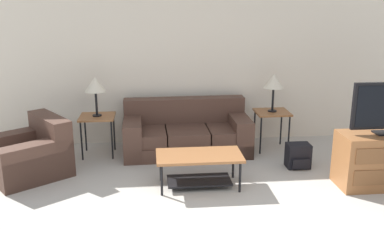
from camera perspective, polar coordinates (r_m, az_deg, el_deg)
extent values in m
cube|color=silver|center=(7.21, -1.10, 6.53)|extent=(8.25, 0.06, 2.60)
cube|color=#4C3328|center=(6.90, -0.72, -4.11)|extent=(2.00, 0.98, 0.22)
cube|color=#4C3328|center=(6.77, -6.29, -2.69)|extent=(0.66, 0.86, 0.20)
cube|color=#4C3328|center=(6.81, -0.71, -2.50)|extent=(0.66, 0.86, 0.20)
cube|color=#4C3328|center=(6.91, 4.75, -2.29)|extent=(0.66, 0.86, 0.20)
cube|color=#4C3328|center=(7.07, -1.03, 0.71)|extent=(1.99, 0.30, 0.40)
cube|color=#4C3328|center=(6.80, -7.89, -2.92)|extent=(0.30, 0.95, 0.58)
cube|color=#4C3328|center=(6.97, 6.25, -2.41)|extent=(0.30, 0.95, 0.58)
cube|color=#4C3328|center=(6.43, -21.01, -5.83)|extent=(1.33, 1.32, 0.40)
cube|color=#4C3328|center=(6.41, -18.42, -1.83)|extent=(0.75, 0.91, 0.40)
cube|color=#4C3328|center=(6.70, -22.09, -4.34)|extent=(0.94, 0.77, 0.56)
cube|color=#4C3328|center=(6.10, -19.97, -6.06)|extent=(0.94, 0.77, 0.56)
cube|color=#935B33|center=(5.58, 0.97, -5.44)|extent=(1.12, 0.58, 0.04)
cylinder|color=black|center=(5.42, -4.06, -8.67)|extent=(0.03, 0.03, 0.41)
cylinder|color=black|center=(5.53, 6.42, -8.23)|extent=(0.03, 0.03, 0.41)
cylinder|color=black|center=(5.85, -4.19, -6.84)|extent=(0.03, 0.03, 0.41)
cylinder|color=black|center=(5.95, 5.51, -6.47)|extent=(0.03, 0.03, 0.41)
cube|color=black|center=(5.72, 0.95, -8.70)|extent=(0.84, 0.41, 0.02)
cube|color=#935B33|center=(6.79, -12.53, -0.24)|extent=(0.54, 0.50, 0.03)
cylinder|color=black|center=(6.72, -14.51, -3.39)|extent=(0.03, 0.03, 0.61)
cylinder|color=black|center=(6.66, -10.62, -3.31)|extent=(0.03, 0.03, 0.61)
cylinder|color=black|center=(7.11, -14.02, -2.31)|extent=(0.03, 0.03, 0.61)
cylinder|color=black|center=(7.06, -10.34, -2.23)|extent=(0.03, 0.03, 0.61)
cube|color=#935B33|center=(7.01, 10.64, 0.36)|extent=(0.54, 0.50, 0.03)
cylinder|color=black|center=(6.85, 9.15, -2.72)|extent=(0.03, 0.03, 0.61)
cylinder|color=black|center=(6.98, 12.79, -2.57)|extent=(0.03, 0.03, 0.61)
cylinder|color=black|center=(7.24, 8.33, -1.70)|extent=(0.03, 0.03, 0.61)
cylinder|color=black|center=(7.36, 11.79, -1.58)|extent=(0.03, 0.03, 0.61)
cylinder|color=black|center=(6.79, -12.54, -0.04)|extent=(0.14, 0.14, 0.02)
cylinder|color=black|center=(6.74, -12.64, 1.55)|extent=(0.04, 0.04, 0.37)
cone|color=beige|center=(6.68, -12.79, 4.01)|extent=(0.32, 0.32, 0.22)
cylinder|color=black|center=(7.01, 10.65, 0.55)|extent=(0.14, 0.14, 0.02)
cylinder|color=black|center=(6.96, 10.73, 2.10)|extent=(0.04, 0.04, 0.37)
cone|color=beige|center=(6.90, 10.85, 4.48)|extent=(0.32, 0.32, 0.22)
cube|color=black|center=(6.47, 13.95, -5.27)|extent=(0.34, 0.24, 0.36)
cube|color=black|center=(6.38, 14.32, -6.30)|extent=(0.25, 0.05, 0.14)
cylinder|color=black|center=(6.56, 12.80, -4.74)|extent=(0.02, 0.02, 0.27)
cylinder|color=black|center=(6.62, 14.33, -4.66)|extent=(0.02, 0.02, 0.27)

